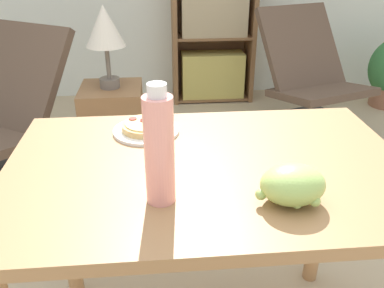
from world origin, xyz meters
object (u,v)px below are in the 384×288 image
(pizza_on_plate, at_px, (146,128))
(grape_bunch, at_px, (292,185))
(side_table, at_px, (115,134))
(lounge_chair_far, at_px, (310,96))
(bookshelf, at_px, (214,9))
(drink_bottle, at_px, (159,149))
(table_lamp, at_px, (105,30))
(lounge_chair_near, at_px, (6,138))

(pizza_on_plate, relative_size, grape_bunch, 1.29)
(grape_bunch, distance_m, side_table, 1.61)
(pizza_on_plate, xyz_separation_m, lounge_chair_far, (1.15, 1.52, -0.49))
(bookshelf, xyz_separation_m, side_table, (-0.75, -1.31, -0.50))
(lounge_chair_far, height_order, bookshelf, bookshelf)
(drink_bottle, distance_m, table_lamp, 1.41)
(lounge_chair_near, relative_size, side_table, 1.66)
(drink_bottle, xyz_separation_m, table_lamp, (-0.26, 1.38, -0.01))
(grape_bunch, relative_size, lounge_chair_far, 0.18)
(lounge_chair_near, xyz_separation_m, table_lamp, (0.62, 0.00, 0.60))
(grape_bunch, bearing_deg, lounge_chair_far, 67.39)
(drink_bottle, distance_m, side_table, 1.53)
(table_lamp, bearing_deg, grape_bunch, -68.45)
(pizza_on_plate, xyz_separation_m, table_lamp, (-0.22, 1.00, 0.11))
(lounge_chair_far, relative_size, side_table, 1.58)
(bookshelf, bearing_deg, lounge_chair_near, -136.32)
(drink_bottle, bearing_deg, table_lamp, 100.60)
(pizza_on_plate, bearing_deg, table_lamp, 102.35)
(drink_bottle, relative_size, lounge_chair_near, 0.30)
(lounge_chair_near, bearing_deg, grape_bunch, -18.38)
(drink_bottle, xyz_separation_m, bookshelf, (0.50, 2.69, -0.12))
(lounge_chair_near, bearing_deg, table_lamp, 32.17)
(lounge_chair_near, relative_size, table_lamp, 2.17)
(drink_bottle, xyz_separation_m, lounge_chair_near, (-0.88, 1.38, -0.61))
(pizza_on_plate, relative_size, lounge_chair_far, 0.23)
(drink_bottle, height_order, lounge_chair_far, drink_bottle)
(lounge_chair_far, xyz_separation_m, bookshelf, (-0.61, 0.79, 0.50))
(side_table, xyz_separation_m, table_lamp, (-0.00, 0.00, 0.60))
(lounge_chair_near, height_order, table_lamp, table_lamp)
(pizza_on_plate, xyz_separation_m, drink_bottle, (0.04, -0.38, 0.12))
(pizza_on_plate, height_order, side_table, pizza_on_plate)
(side_table, distance_m, table_lamp, 0.60)
(grape_bunch, distance_m, drink_bottle, 0.32)
(lounge_chair_far, relative_size, bookshelf, 0.55)
(bookshelf, bearing_deg, pizza_on_plate, -103.01)
(pizza_on_plate, bearing_deg, lounge_chair_near, 130.01)
(drink_bottle, bearing_deg, grape_bunch, -6.79)
(grape_bunch, xyz_separation_m, table_lamp, (-0.56, 1.42, 0.08))
(grape_bunch, relative_size, drink_bottle, 0.57)
(bookshelf, xyz_separation_m, table_lamp, (-0.75, -1.31, 0.10))
(lounge_chair_far, height_order, table_lamp, table_lamp)
(pizza_on_plate, distance_m, grape_bunch, 0.54)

